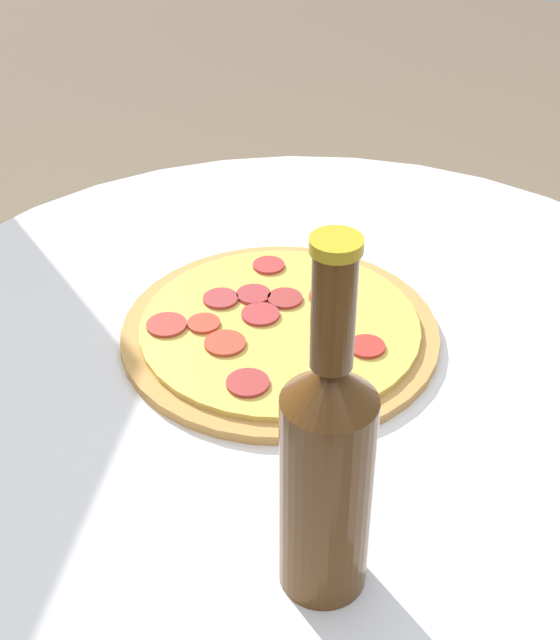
{
  "coord_description": "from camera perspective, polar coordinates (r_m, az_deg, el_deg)",
  "views": [
    {
      "loc": [
        -0.67,
        -0.08,
        1.29
      ],
      "look_at": [
        0.04,
        0.04,
        0.78
      ],
      "focal_mm": 50.0,
      "sensor_mm": 36.0,
      "label": 1
    }
  ],
  "objects": [
    {
      "name": "table",
      "position": [
        1.0,
        1.78,
        -11.9
      ],
      "size": [
        0.92,
        0.92,
        0.76
      ],
      "color": "white",
      "rests_on": "ground_plane"
    },
    {
      "name": "pizza",
      "position": [
        0.89,
        -0.05,
        -0.62
      ],
      "size": [
        0.32,
        0.32,
        0.02
      ],
      "color": "#C68E47",
      "rests_on": "table"
    },
    {
      "name": "beer_bottle",
      "position": [
        0.6,
        3.01,
        -9.45
      ],
      "size": [
        0.06,
        0.06,
        0.29
      ],
      "color": "#563314",
      "rests_on": "table"
    }
  ]
}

